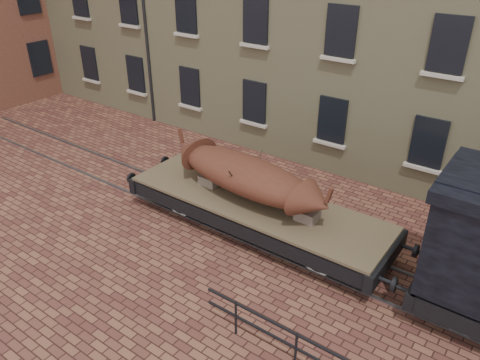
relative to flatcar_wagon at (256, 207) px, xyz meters
The scene contains 4 objects.
ground 1.31m from the flatcar_wagon, behind, with size 90.00×90.00×0.00m, color #4F2822.
rail_track 1.29m from the flatcar_wagon, behind, with size 30.00×1.52×0.06m.
flatcar_wagon is the anchor object (origin of this frame).
iron_boat 1.06m from the flatcar_wagon, behind, with size 6.02×2.22×1.47m.
Camera 1 is at (7.78, -10.23, 8.50)m, focal length 35.00 mm.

